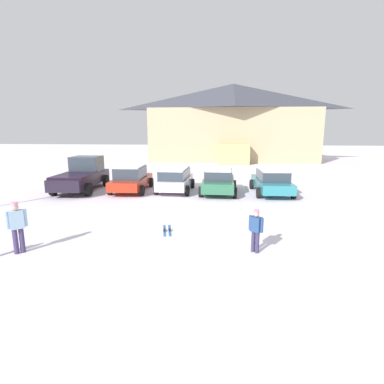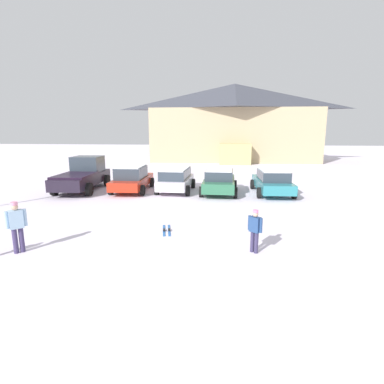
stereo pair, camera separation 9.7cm
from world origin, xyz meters
The scene contains 10 objects.
ground centered at (0.00, 0.00, 0.00)m, with size 160.00×160.00×0.00m, color silver.
ski_lodge centered at (3.79, 33.88, 4.93)m, with size 21.48×9.71×9.70m.
parked_red_sedan centered at (-3.19, 12.62, 0.83)m, with size 2.33×4.71×1.65m.
parked_white_suv centered at (-0.34, 12.77, 0.83)m, with size 2.21×4.14×1.51m.
parked_green_coupe centered at (2.46, 12.41, 0.79)m, with size 2.28×4.18×1.54m.
parked_teal_hatchback centered at (5.73, 12.69, 0.79)m, with size 2.39×4.71×1.53m.
pickup_truck centered at (-6.51, 12.67, 0.99)m, with size 2.69×5.67×2.15m.
skier_adult_in_blue_parka centered at (-3.70, 2.35, 0.94)m, with size 0.48×0.46×1.67m.
skier_teen_in_navy_coat centered at (3.79, 3.20, 0.79)m, with size 0.43×0.37×1.41m.
pair_of_skis centered at (0.58, 4.98, 0.02)m, with size 0.56×1.38×0.08m.
Camera 1 is at (2.71, -6.03, 3.82)m, focal length 28.00 mm.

